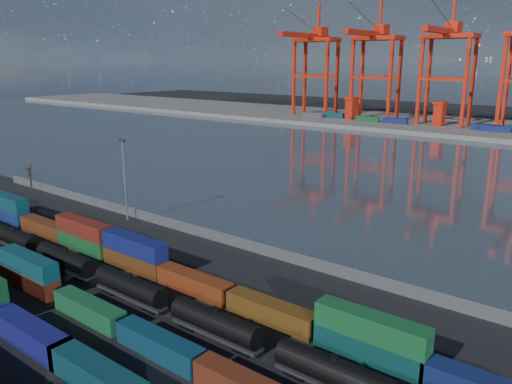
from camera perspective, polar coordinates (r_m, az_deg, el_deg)
The scene contains 12 objects.
ground at distance 68.15m, azimuth -16.11°, elevation -13.37°, with size 700.00×700.00×0.00m, color black.
harbor_water at distance 151.13m, azimuth 17.73°, elevation 2.12°, with size 700.00×700.00×0.00m, color #2E3A43.
far_quay at distance 251.05m, azimuth 26.26°, elevation 6.37°, with size 700.00×70.00×2.00m, color #514F4C.
container_row_mid at distance 58.64m, azimuth -11.61°, elevation -16.27°, with size 128.01×2.42×5.17m.
container_row_north at distance 73.27m, azimuth -9.14°, elevation -8.90°, with size 141.60×2.56×5.46m.
tanker_string at distance 76.16m, azimuth -17.83°, elevation -8.77°, with size 121.23×2.73×3.91m.
waterfront_fence at distance 85.32m, azimuth -0.83°, elevation -6.12°, with size 160.12×0.12×2.20m.
bare_tree at distance 133.85m, azimuth -24.39°, elevation 1.48°, with size 1.82×1.89×7.35m.
yard_light_mast at distance 102.39m, azimuth -14.81°, elevation 1.81°, with size 1.60×0.40×16.60m.
gantry_cranes at distance 244.42m, azimuth 25.14°, elevation 14.82°, with size 198.23×44.60×60.40m.
quay_containers at distance 239.20m, azimuth 23.00°, elevation 6.93°, with size 172.58×10.99×2.60m.
straddle_carriers at distance 241.09m, azimuth 25.35°, elevation 7.82°, with size 140.00×7.00×11.10m.
Camera 1 is at (49.79, -34.15, 31.61)m, focal length 35.00 mm.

